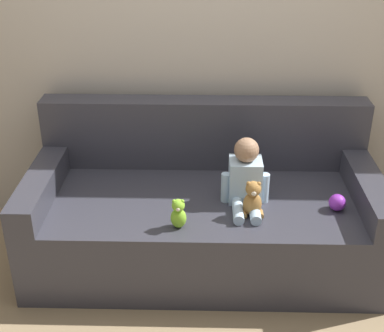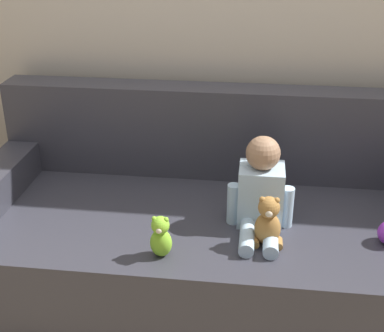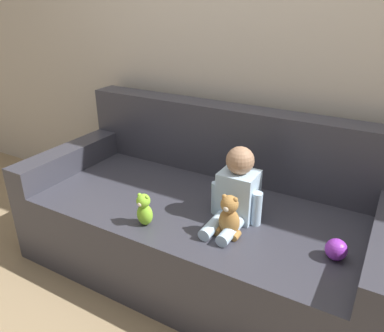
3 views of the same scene
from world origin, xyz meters
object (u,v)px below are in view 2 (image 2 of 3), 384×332
at_px(person_baby, 261,192).
at_px(teddy_bear_brown, 268,223).
at_px(couch, 206,234).
at_px(plush_toy_side, 161,237).

xyz_separation_m(person_baby, teddy_bear_brown, (0.03, -0.16, -0.05)).
bearing_deg(teddy_bear_brown, person_baby, 101.81).
distance_m(couch, plush_toy_side, 0.49).
height_order(couch, person_baby, couch).
xyz_separation_m(couch, teddy_bear_brown, (0.27, -0.28, 0.25)).
bearing_deg(teddy_bear_brown, couch, 134.27).
relative_size(teddy_bear_brown, plush_toy_side, 1.23).
height_order(person_baby, teddy_bear_brown, person_baby).
distance_m(person_baby, teddy_bear_brown, 0.17).
bearing_deg(plush_toy_side, teddy_bear_brown, 17.96).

